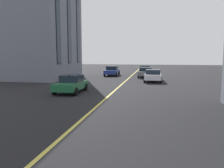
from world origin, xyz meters
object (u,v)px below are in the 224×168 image
(car_white_parked_a, at_px, (153,75))
(car_grey_trailing, at_px, (146,72))
(car_blue_parked_b, at_px, (112,71))
(car_green_mid, at_px, (71,84))
(car_black_oncoming, at_px, (145,70))

(car_white_parked_a, bearing_deg, car_grey_trailing, 11.36)
(car_blue_parked_b, xyz_separation_m, car_grey_trailing, (-1.64, -4.97, 0.00))
(car_grey_trailing, bearing_deg, car_green_mid, 159.34)
(car_blue_parked_b, bearing_deg, car_black_oncoming, -53.62)
(car_grey_trailing, distance_m, car_black_oncoming, 5.13)
(car_blue_parked_b, relative_size, car_grey_trailing, 0.89)
(car_green_mid, xyz_separation_m, car_black_oncoming, (19.40, -5.13, 0.00))
(car_green_mid, distance_m, car_white_parked_a, 11.21)
(car_black_oncoming, bearing_deg, car_green_mid, 165.18)
(car_green_mid, bearing_deg, car_white_parked_a, -34.81)
(car_green_mid, relative_size, car_white_parked_a, 0.89)
(car_green_mid, bearing_deg, car_black_oncoming, -14.82)
(car_white_parked_a, bearing_deg, car_green_mid, 145.19)
(car_green_mid, relative_size, car_grey_trailing, 0.89)
(car_white_parked_a, height_order, car_grey_trailing, same)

